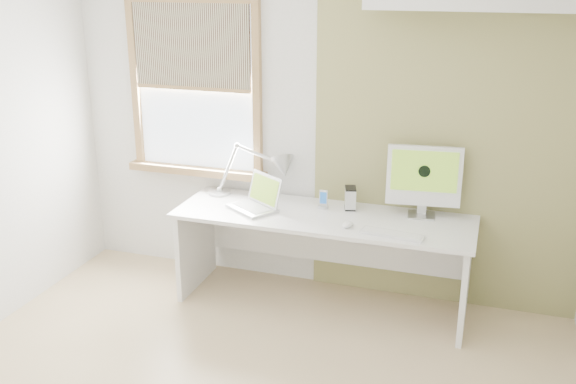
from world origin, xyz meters
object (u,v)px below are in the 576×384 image
at_px(laptop, 257,200).
at_px(imac, 424,177).
at_px(desk, 325,236).
at_px(external_drive, 350,198).
at_px(desk_lamp, 271,170).

distance_m(laptop, imac, 1.24).
xyz_separation_m(desk, imac, (0.69, 0.16, 0.49)).
xyz_separation_m(desk, laptop, (-0.51, -0.07, 0.26)).
xyz_separation_m(desk, external_drive, (0.16, 0.14, 0.28)).
xyz_separation_m(external_drive, imac, (0.53, 0.02, 0.21)).
bearing_deg(imac, external_drive, -177.56).
height_order(desk_lamp, external_drive, desk_lamp).
bearing_deg(laptop, desk, 7.94).
bearing_deg(desk_lamp, imac, -2.53).
xyz_separation_m(desk, desk_lamp, (-0.50, 0.21, 0.42)).
distance_m(desk, external_drive, 0.35).
xyz_separation_m(desk_lamp, external_drive, (0.66, -0.08, -0.14)).
xyz_separation_m(desk_lamp, imac, (1.19, -0.05, 0.07)).
distance_m(desk_lamp, imac, 1.19).
relative_size(desk_lamp, imac, 1.43).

